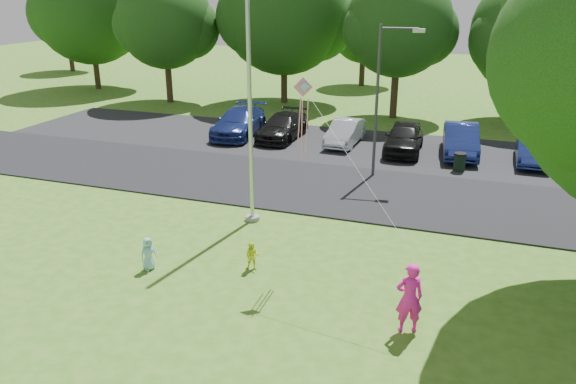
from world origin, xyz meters
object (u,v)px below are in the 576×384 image
(trash_can, at_px, (460,163))
(kite, at_px, (305,108))
(street_lamp, at_px, (384,88))
(child_yellow, at_px, (252,256))
(child_blue, at_px, (148,254))
(flagpole, at_px, (250,102))
(woman, at_px, (409,298))

(trash_can, xyz_separation_m, kite, (-3.68, -10.78, 4.27))
(street_lamp, xyz_separation_m, child_yellow, (-1.85, -9.54, -3.36))
(child_blue, bearing_deg, kite, -41.14)
(street_lamp, relative_size, child_yellow, 7.35)
(kite, bearing_deg, trash_can, 52.74)
(kite, bearing_deg, flagpole, 116.59)
(trash_can, distance_m, kite, 12.17)
(street_lamp, distance_m, kite, 9.02)
(child_yellow, bearing_deg, trash_can, 56.46)
(street_lamp, bearing_deg, flagpole, -124.81)
(street_lamp, relative_size, kite, 1.74)
(trash_can, relative_size, child_yellow, 1.01)
(child_yellow, xyz_separation_m, child_blue, (-2.82, -0.96, 0.06))
(trash_can, height_order, woman, woman)
(trash_can, distance_m, child_blue, 14.63)
(trash_can, height_order, kite, kite)
(flagpole, bearing_deg, kite, -45.02)
(child_yellow, xyz_separation_m, kite, (1.37, 0.58, 4.28))
(street_lamp, bearing_deg, child_blue, -120.95)
(flagpole, bearing_deg, street_lamp, 62.16)
(child_yellow, relative_size, child_blue, 0.87)
(woman, height_order, child_yellow, woman)
(street_lamp, height_order, trash_can, street_lamp)
(trash_can, relative_size, kite, 0.24)
(woman, relative_size, kite, 0.49)
(trash_can, height_order, child_blue, child_blue)
(flagpole, xyz_separation_m, child_yellow, (1.41, -3.36, -3.74))
(flagpole, bearing_deg, trash_can, 51.05)
(woman, bearing_deg, child_blue, -28.02)
(flagpole, bearing_deg, child_blue, -108.04)
(flagpole, relative_size, kite, 2.76)
(street_lamp, distance_m, trash_can, 4.98)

